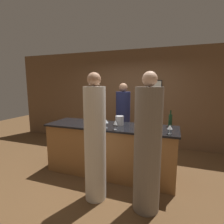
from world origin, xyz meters
The scene contains 13 objects.
ground_plane centered at (0.00, 0.00, 0.00)m, with size 14.00×14.00×0.00m, color brown.
back_wall centered at (0.00, 1.94, 1.40)m, with size 8.00×0.08×2.80m.
bar_counter centered at (0.00, 0.00, 0.50)m, with size 2.59×0.80×1.00m.
bartender centered at (-0.01, 0.92, 0.85)m, with size 0.35×0.35×1.83m.
guest_0 centered at (0.06, -0.84, 0.93)m, with size 0.33×0.33×1.98m.
guest_1 centered at (0.85, -0.82, 0.92)m, with size 0.38×0.38×1.97m.
wine_bottle_0 centered at (1.12, 0.32, 1.12)m, with size 0.07×0.07×0.31m.
ice_bucket centered at (0.16, 0.08, 1.09)m, with size 0.16×0.16×0.18m.
wine_glass_0 centered at (0.20, -0.29, 1.13)m, with size 0.07×0.07×0.17m.
wine_glass_1 centered at (0.55, -0.04, 1.14)m, with size 0.08×0.08×0.18m.
wine_glass_2 centered at (1.12, -0.27, 1.12)m, with size 0.08×0.08×0.16m.
wine_glass_3 centered at (0.01, -0.25, 1.13)m, with size 0.08×0.08×0.16m.
wine_glass_4 centered at (-0.10, -0.12, 1.12)m, with size 0.06×0.06×0.16m.
Camera 1 is at (1.17, -3.17, 1.80)m, focal length 28.00 mm.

